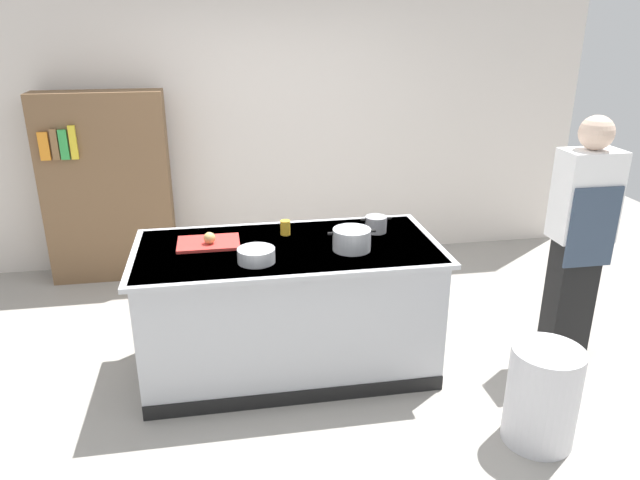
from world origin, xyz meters
The scene contains 12 objects.
ground_plane centered at (0.00, 0.00, 0.00)m, with size 10.00×10.00×0.00m, color #9E9991.
back_wall centered at (0.00, 2.10, 1.50)m, with size 6.40×0.12×3.00m, color silver.
counter_island centered at (0.00, 0.00, 0.47)m, with size 1.98×0.98×0.90m.
cutting_board centered at (-0.50, 0.12, 0.91)m, with size 0.40×0.28×0.02m, color red.
onion centered at (-0.49, 0.08, 0.96)m, with size 0.08×0.08×0.08m, color tan.
stock_pot centered at (0.40, -0.13, 0.97)m, with size 0.31×0.24×0.14m.
sauce_pan centered at (0.63, 0.16, 0.96)m, with size 0.21×0.15×0.11m.
mixing_bowl centered at (-0.22, -0.23, 0.94)m, with size 0.23×0.23×0.09m, color #B7BABF.
juice_cup centered at (0.01, 0.22, 0.95)m, with size 0.07×0.07×0.10m, color yellow.
trash_bin centered at (1.31, -1.01, 0.30)m, with size 0.40×0.40×0.59m, color silver.
person_chef centered at (1.94, -0.20, 0.91)m, with size 0.38×0.25×1.72m.
bookshelf centered at (-1.40, 1.80, 0.85)m, with size 1.10×0.31×1.70m.
Camera 1 is at (-0.40, -3.55, 2.31)m, focal length 33.23 mm.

